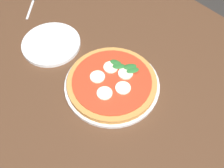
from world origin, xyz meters
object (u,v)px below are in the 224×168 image
(dining_table, at_px, (99,97))
(pizza, at_px, (112,82))
(knife, at_px, (33,0))
(serving_tray, at_px, (112,85))
(plate_white, at_px, (51,44))

(dining_table, xyz_separation_m, pizza, (0.04, 0.03, 0.11))
(pizza, xyz_separation_m, knife, (-0.55, 0.05, -0.02))
(serving_tray, xyz_separation_m, pizza, (0.00, -0.00, 0.02))
(serving_tray, xyz_separation_m, knife, (-0.55, 0.05, -0.00))
(pizza, relative_size, knife, 2.12)
(dining_table, distance_m, serving_tray, 0.10)
(dining_table, xyz_separation_m, knife, (-0.51, 0.08, 0.09))
(dining_table, relative_size, knife, 10.14)
(knife, bearing_deg, dining_table, -8.74)
(dining_table, distance_m, plate_white, 0.26)
(dining_table, xyz_separation_m, plate_white, (-0.25, -0.01, 0.09))
(dining_table, relative_size, pizza, 4.79)
(plate_white, bearing_deg, knife, 160.77)
(knife, bearing_deg, plate_white, -19.23)
(plate_white, bearing_deg, serving_tray, 8.24)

